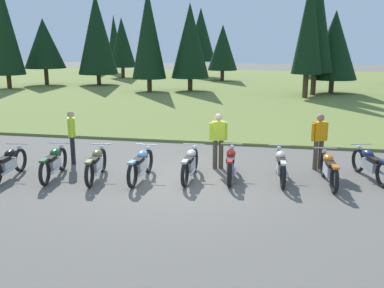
# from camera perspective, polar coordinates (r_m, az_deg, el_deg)

# --- Properties ---
(ground_plane) EXTENTS (140.00, 140.00, 0.00)m
(ground_plane) POSITION_cam_1_polar(r_m,az_deg,el_deg) (11.92, -0.57, -4.86)
(ground_plane) COLOR #605B54
(grass_moorland) EXTENTS (80.00, 44.00, 0.10)m
(grass_moorland) POSITION_cam_1_polar(r_m,az_deg,el_deg) (37.79, 7.86, 7.53)
(grass_moorland) COLOR olive
(grass_moorland) RESTS_ON ground
(forest_treeline) EXTENTS (40.53, 26.04, 8.39)m
(forest_treeline) POSITION_cam_1_polar(r_m,az_deg,el_deg) (40.16, -0.08, 14.03)
(forest_treeline) COLOR #47331E
(forest_treeline) RESTS_ON ground
(motorcycle_black) EXTENTS (0.62, 2.10, 0.88)m
(motorcycle_black) POSITION_cam_1_polar(r_m,az_deg,el_deg) (13.02, -23.07, -2.38)
(motorcycle_black) COLOR black
(motorcycle_black) RESTS_ON ground
(motorcycle_british_green) EXTENTS (0.67, 2.09, 0.88)m
(motorcycle_british_green) POSITION_cam_1_polar(r_m,az_deg,el_deg) (12.68, -17.76, -2.33)
(motorcycle_british_green) COLOR black
(motorcycle_british_green) RESTS_ON ground
(motorcycle_olive) EXTENTS (0.67, 2.09, 0.88)m
(motorcycle_olive) POSITION_cam_1_polar(r_m,az_deg,el_deg) (12.24, -12.51, -2.56)
(motorcycle_olive) COLOR black
(motorcycle_olive) RESTS_ON ground
(motorcycle_sky_blue) EXTENTS (0.62, 2.10, 0.88)m
(motorcycle_sky_blue) POSITION_cam_1_polar(r_m,az_deg,el_deg) (11.97, -6.75, -2.69)
(motorcycle_sky_blue) COLOR black
(motorcycle_sky_blue) RESTS_ON ground
(motorcycle_silver) EXTENTS (0.62, 2.10, 0.88)m
(motorcycle_silver) POSITION_cam_1_polar(r_m,az_deg,el_deg) (11.96, -0.25, -2.60)
(motorcycle_silver) COLOR black
(motorcycle_silver) RESTS_ON ground
(motorcycle_red) EXTENTS (0.62, 2.10, 0.88)m
(motorcycle_red) POSITION_cam_1_polar(r_m,az_deg,el_deg) (12.04, 5.13, -2.55)
(motorcycle_red) COLOR black
(motorcycle_red) RESTS_ON ground
(motorcycle_cream) EXTENTS (0.62, 2.10, 0.88)m
(motorcycle_cream) POSITION_cam_1_polar(r_m,az_deg,el_deg) (12.08, 11.63, -2.73)
(motorcycle_cream) COLOR black
(motorcycle_cream) RESTS_ON ground
(motorcycle_orange) EXTENTS (0.62, 2.10, 0.88)m
(motorcycle_orange) POSITION_cam_1_polar(r_m,az_deg,el_deg) (12.07, 17.61, -3.10)
(motorcycle_orange) COLOR black
(motorcycle_orange) RESTS_ON ground
(motorcycle_navy) EXTENTS (0.83, 2.04, 0.88)m
(motorcycle_navy) POSITION_cam_1_polar(r_m,az_deg,el_deg) (12.92, 22.42, -2.44)
(motorcycle_navy) COLOR black
(motorcycle_navy) RESTS_ON ground
(rider_in_hivis_vest) EXTENTS (0.53, 0.31, 1.67)m
(rider_in_hivis_vest) POSITION_cam_1_polar(r_m,az_deg,el_deg) (12.86, 3.48, 0.83)
(rider_in_hivis_vest) COLOR #4C4233
(rider_in_hivis_vest) RESTS_ON ground
(rider_checking_bike) EXTENTS (0.49, 0.37, 1.67)m
(rider_checking_bike) POSITION_cam_1_polar(r_m,az_deg,el_deg) (13.30, 16.43, 0.73)
(rider_checking_bike) COLOR #4C4233
(rider_checking_bike) RESTS_ON ground
(rider_near_row_end) EXTENTS (0.36, 0.50, 1.67)m
(rider_near_row_end) POSITION_cam_1_polar(r_m,az_deg,el_deg) (13.89, -15.56, 1.30)
(rider_near_row_end) COLOR black
(rider_near_row_end) RESTS_ON ground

